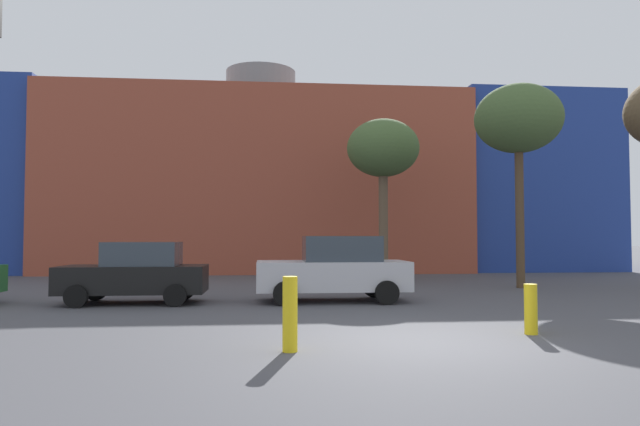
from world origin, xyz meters
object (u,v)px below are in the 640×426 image
parked_car_2 (335,269)px  bare_tree_0 (383,150)px  bollard_yellow_1 (531,309)px  bollard_yellow_0 (290,314)px  parked_car_1 (136,273)px  bare_tree_2 (518,120)px

parked_car_2 → bare_tree_0: 8.89m
parked_car_2 → bollard_yellow_1: (3.01, -5.74, -0.45)m
bare_tree_0 → bollard_yellow_0: 15.48m
parked_car_2 → bollard_yellow_1: size_ratio=4.55×
bollard_yellow_0 → bollard_yellow_1: size_ratio=1.27×
parked_car_2 → bare_tree_0: size_ratio=0.63×
bollard_yellow_1 → parked_car_1: bearing=146.0°
parked_car_2 → bollard_yellow_1: 6.50m
parked_car_1 → bare_tree_0: 11.92m
parked_car_2 → bare_tree_0: bearing=-112.3°
parked_car_2 → bollard_yellow_0: size_ratio=3.58×
parked_car_2 → bare_tree_2: size_ratio=0.58×
parked_car_1 → bollard_yellow_1: size_ratio=4.15×
bare_tree_0 → bollard_yellow_1: (0.11, -12.83, -4.98)m
bollard_yellow_0 → bollard_yellow_1: bearing=14.5°
parked_car_1 → bare_tree_2: 14.18m
parked_car_1 → bollard_yellow_1: 10.28m
bare_tree_0 → bollard_yellow_0: bearing=-107.7°
parked_car_1 → bollard_yellow_1: parked_car_1 is taller
parked_car_1 → bare_tree_2: size_ratio=0.53×
bare_tree_0 → bare_tree_2: 5.55m
parked_car_2 → bollard_yellow_0: parked_car_2 is taller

